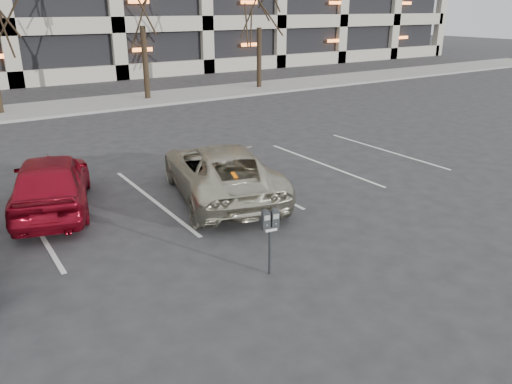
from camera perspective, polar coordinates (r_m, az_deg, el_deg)
ground at (r=11.54m, az=-0.84°, el=-3.02°), size 140.00×140.00×0.00m
sidewalk at (r=25.96m, az=-20.54°, el=9.09°), size 80.00×4.00×0.12m
stall_lines at (r=12.86m, az=-11.69°, el=-0.90°), size 16.90×5.20×0.00m
parking_meter at (r=8.81m, az=1.64°, el=-3.90°), size 0.34×0.18×1.25m
suv_silver at (r=12.66m, az=-4.04°, el=2.42°), size 3.45×5.35×1.38m
car_red at (r=12.71m, az=-22.38°, el=1.04°), size 2.76×4.43×1.41m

